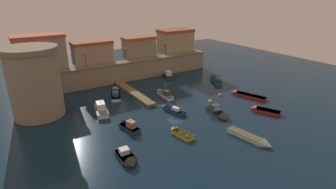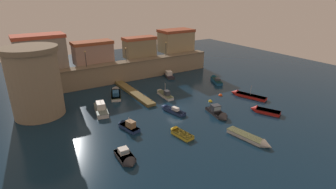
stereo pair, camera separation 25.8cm
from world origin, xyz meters
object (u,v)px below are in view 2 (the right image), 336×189
(moored_boat_3, at_px, (215,80))
(moored_boat_10, at_px, (127,158))
(moored_boat_5, at_px, (219,114))
(moored_boat_4, at_px, (116,93))
(moored_boat_8, at_px, (171,109))
(moored_boat_9, at_px, (252,139))
(quay_lamp_2, at_px, (166,47))
(mooring_buoy_0, at_px, (210,102))
(moored_boat_1, at_px, (164,94))
(moored_boat_2, at_px, (245,95))
(moored_boat_7, at_px, (100,107))
(moored_boat_0, at_px, (179,132))
(fortress_tower, at_px, (35,82))
(mooring_buoy_1, at_px, (220,96))
(moored_boat_12, at_px, (127,126))
(quay_lamp_1, at_px, (126,52))
(quay_lamp_0, at_px, (85,56))
(moored_boat_6, at_px, (263,110))
(moored_boat_11, at_px, (168,74))

(moored_boat_3, relative_size, moored_boat_10, 1.51)
(moored_boat_3, relative_size, moored_boat_5, 1.11)
(moored_boat_4, relative_size, moored_boat_5, 1.26)
(moored_boat_8, distance_m, moored_boat_9, 15.33)
(quay_lamp_2, distance_m, moored_boat_3, 15.16)
(mooring_buoy_0, bearing_deg, moored_boat_1, 128.87)
(moored_boat_2, distance_m, moored_boat_3, 10.70)
(moored_boat_5, distance_m, moored_boat_9, 8.84)
(moored_boat_2, height_order, moored_boat_7, moored_boat_2)
(moored_boat_7, bearing_deg, moored_boat_0, -142.60)
(fortress_tower, relative_size, moored_boat_0, 2.59)
(mooring_buoy_0, relative_size, mooring_buoy_1, 0.93)
(moored_boat_5, relative_size, moored_boat_12, 1.21)
(moored_boat_9, bearing_deg, moored_boat_0, -141.16)
(quay_lamp_1, bearing_deg, quay_lamp_2, -0.00)
(quay_lamp_1, relative_size, moored_boat_2, 0.43)
(quay_lamp_0, xyz_separation_m, quay_lamp_1, (9.35, 0.00, -0.16))
(moored_boat_7, distance_m, moored_boat_10, 16.71)
(moored_boat_8, bearing_deg, quay_lamp_0, 9.80)
(moored_boat_1, distance_m, mooring_buoy_1, 11.63)
(fortress_tower, bearing_deg, mooring_buoy_1, -16.69)
(quay_lamp_1, xyz_separation_m, moored_boat_0, (-4.38, -28.32, -6.46))
(moored_boat_12, distance_m, mooring_buoy_1, 22.06)
(moored_boat_1, bearing_deg, moored_boat_0, 160.68)
(fortress_tower, bearing_deg, moored_boat_4, 7.58)
(fortress_tower, xyz_separation_m, moored_boat_10, (7.04, -20.38, -5.58))
(moored_boat_6, height_order, moored_boat_9, moored_boat_6)
(moored_boat_7, relative_size, moored_boat_8, 1.24)
(moored_boat_5, bearing_deg, moored_boat_4, -137.97)
(moored_boat_10, bearing_deg, mooring_buoy_0, 115.30)
(moored_boat_1, xyz_separation_m, moored_boat_5, (3.07, -13.15, -0.05))
(fortress_tower, xyz_separation_m, moored_boat_4, (14.53, 1.93, -5.50))
(moored_boat_5, xyz_separation_m, moored_boat_6, (7.55, -2.93, -0.08))
(moored_boat_12, bearing_deg, fortress_tower, 27.14)
(moored_boat_5, distance_m, moored_boat_12, 15.68)
(fortress_tower, distance_m, mooring_buoy_0, 31.27)
(moored_boat_4, distance_m, moored_boat_7, 7.78)
(fortress_tower, height_order, moored_boat_10, fortress_tower)
(quay_lamp_0, relative_size, moored_boat_3, 0.54)
(moored_boat_3, relative_size, mooring_buoy_0, 8.82)
(quay_lamp_1, height_order, mooring_buoy_1, quay_lamp_1)
(quay_lamp_1, bearing_deg, moored_boat_10, -114.16)
(moored_boat_7, height_order, mooring_buoy_0, moored_boat_7)
(moored_boat_2, bearing_deg, moored_boat_10, 85.33)
(quay_lamp_0, bearing_deg, moored_boat_12, -91.87)
(moored_boat_10, bearing_deg, moored_boat_5, 103.00)
(moored_boat_5, distance_m, moored_boat_11, 25.05)
(quay_lamp_2, height_order, moored_boat_12, quay_lamp_2)
(fortress_tower, xyz_separation_m, moored_boat_0, (16.30, -18.29, -5.66))
(moored_boat_6, xyz_separation_m, moored_boat_12, (-22.63, 7.23, 0.14))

